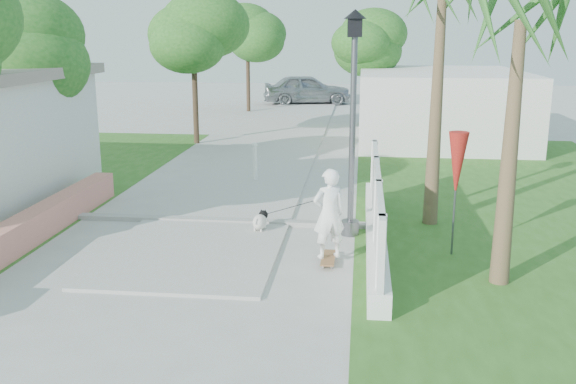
# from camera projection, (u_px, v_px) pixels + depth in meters

# --- Properties ---
(ground) EXTENTS (90.00, 90.00, 0.00)m
(ground) POSITION_uv_depth(u_px,v_px,m) (111.00, 359.00, 8.11)
(ground) COLOR #B7B7B2
(ground) RESTS_ON ground
(path_strip) EXTENTS (3.20, 36.00, 0.06)m
(path_strip) POSITION_uv_depth(u_px,v_px,m) (289.00, 128.00, 27.38)
(path_strip) COLOR #B7B7B2
(path_strip) RESTS_ON ground
(curb) EXTENTS (6.50, 0.25, 0.10)m
(curb) POSITION_uv_depth(u_px,v_px,m) (216.00, 221.00, 13.88)
(curb) COLOR #999993
(curb) RESTS_ON ground
(grass_right) EXTENTS (8.00, 20.00, 0.01)m
(grass_right) POSITION_uv_depth(u_px,v_px,m) (527.00, 208.00, 15.04)
(grass_right) COLOR #305D1D
(grass_right) RESTS_ON ground
(pink_wall) EXTENTS (0.45, 8.20, 0.80)m
(pink_wall) POSITION_uv_depth(u_px,v_px,m) (11.00, 239.00, 11.82)
(pink_wall) COLOR #E48675
(pink_wall) RESTS_ON ground
(lattice_fence) EXTENTS (0.35, 7.00, 1.50)m
(lattice_fence) POSITION_uv_depth(u_px,v_px,m) (376.00, 217.00, 12.42)
(lattice_fence) COLOR white
(lattice_fence) RESTS_ON ground
(building_right) EXTENTS (6.00, 8.00, 2.60)m
(building_right) POSITION_uv_depth(u_px,v_px,m) (439.00, 105.00, 24.48)
(building_right) COLOR silver
(building_right) RESTS_ON ground
(street_lamp) EXTENTS (0.44, 0.44, 4.44)m
(street_lamp) POSITION_uv_depth(u_px,v_px,m) (353.00, 116.00, 12.50)
(street_lamp) COLOR #59595E
(street_lamp) RESTS_ON ground
(bollard) EXTENTS (0.14, 0.14, 1.09)m
(bollard) POSITION_uv_depth(u_px,v_px,m) (255.00, 161.00, 17.58)
(bollard) COLOR white
(bollard) RESTS_ON ground
(patio_umbrella) EXTENTS (0.36, 0.36, 2.30)m
(patio_umbrella) POSITION_uv_depth(u_px,v_px,m) (457.00, 166.00, 11.51)
(patio_umbrella) COLOR #59595E
(patio_umbrella) RESTS_ON ground
(tree_left_mid) EXTENTS (3.20, 3.20, 4.85)m
(tree_left_mid) POSITION_uv_depth(u_px,v_px,m) (20.00, 54.00, 16.04)
(tree_left_mid) COLOR #4C3826
(tree_left_mid) RESTS_ON ground
(tree_path_left) EXTENTS (3.40, 3.40, 5.23)m
(tree_path_left) POSITION_uv_depth(u_px,v_px,m) (194.00, 38.00, 22.91)
(tree_path_left) COLOR #4C3826
(tree_path_left) RESTS_ON ground
(tree_path_right) EXTENTS (3.00, 3.00, 4.79)m
(tree_path_right) POSITION_uv_depth(u_px,v_px,m) (367.00, 45.00, 26.16)
(tree_path_right) COLOR #4C3826
(tree_path_right) RESTS_ON ground
(tree_path_far) EXTENTS (3.20, 3.20, 5.17)m
(tree_path_far) POSITION_uv_depth(u_px,v_px,m) (248.00, 36.00, 32.53)
(tree_path_far) COLOR #4C3826
(tree_path_far) RESTS_ON ground
(palm_far) EXTENTS (1.80, 1.80, 5.30)m
(palm_far) POSITION_uv_depth(u_px,v_px,m) (442.00, 8.00, 12.78)
(palm_far) COLOR brown
(palm_far) RESTS_ON ground
(palm_near) EXTENTS (1.80, 1.80, 4.70)m
(palm_near) POSITION_uv_depth(u_px,v_px,m) (520.00, 37.00, 9.64)
(palm_near) COLOR brown
(palm_near) RESTS_ON ground
(skateboarder) EXTENTS (1.85, 2.27, 1.72)m
(skateboarder) POSITION_uv_depth(u_px,v_px,m) (293.00, 209.00, 12.16)
(skateboarder) COLOR #93623B
(skateboarder) RESTS_ON ground
(dog) EXTENTS (0.37, 0.64, 0.44)m
(dog) POSITION_uv_depth(u_px,v_px,m) (260.00, 221.00, 13.20)
(dog) COLOR silver
(dog) RESTS_ON ground
(parked_car) EXTENTS (5.26, 2.95, 1.69)m
(parked_car) POSITION_uv_depth(u_px,v_px,m) (307.00, 89.00, 36.60)
(parked_car) COLOR #A3A4AA
(parked_car) RESTS_ON ground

